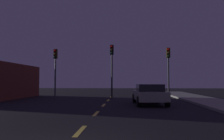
{
  "coord_description": "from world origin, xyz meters",
  "views": [
    {
      "loc": [
        1.39,
        -4.37,
        1.53
      ],
      "look_at": [
        0.33,
        13.6,
        2.44
      ],
      "focal_mm": 36.16,
      "sensor_mm": 36.0,
      "label": 1
    }
  ],
  "objects_px": {
    "traffic_signal_center": "(112,61)",
    "traffic_signal_right": "(168,63)",
    "car_stopped_ahead": "(149,94)",
    "traffic_signal_left": "(55,63)"
  },
  "relations": [
    {
      "from": "traffic_signal_center",
      "to": "car_stopped_ahead",
      "type": "height_order",
      "value": "traffic_signal_center"
    },
    {
      "from": "traffic_signal_center",
      "to": "car_stopped_ahead",
      "type": "distance_m",
      "value": 6.65
    },
    {
      "from": "traffic_signal_left",
      "to": "traffic_signal_center",
      "type": "relative_size",
      "value": 0.93
    },
    {
      "from": "traffic_signal_left",
      "to": "traffic_signal_right",
      "type": "xyz_separation_m",
      "value": [
        10.32,
        0.0,
        0.02
      ]
    },
    {
      "from": "traffic_signal_center",
      "to": "car_stopped_ahead",
      "type": "relative_size",
      "value": 1.23
    },
    {
      "from": "car_stopped_ahead",
      "to": "traffic_signal_left",
      "type": "bearing_deg",
      "value": 146.1
    },
    {
      "from": "traffic_signal_center",
      "to": "traffic_signal_right",
      "type": "xyz_separation_m",
      "value": [
        5.08,
        -0.0,
        -0.2
      ]
    },
    {
      "from": "traffic_signal_center",
      "to": "traffic_signal_right",
      "type": "distance_m",
      "value": 5.09
    },
    {
      "from": "traffic_signal_left",
      "to": "traffic_signal_right",
      "type": "distance_m",
      "value": 10.32
    },
    {
      "from": "traffic_signal_right",
      "to": "car_stopped_ahead",
      "type": "xyz_separation_m",
      "value": [
        -2.29,
        -5.4,
        -2.5
      ]
    }
  ]
}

